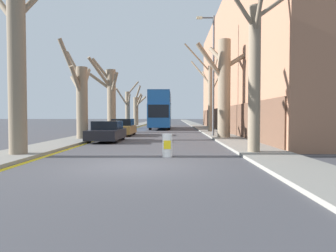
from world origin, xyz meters
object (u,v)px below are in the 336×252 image
at_px(street_tree_left_1, 81,97).
at_px(street_tree_right_1, 224,85).
at_px(street_tree_right_0, 255,70).
at_px(traffic_bollard, 167,145).
at_px(lamp_post, 212,71).
at_px(street_tree_left_0, 16,48).
at_px(street_tree_left_2, 110,96).
at_px(parked_car_0, 107,132).
at_px(street_tree_right_2, 209,93).
at_px(double_decker_bus, 161,109).
at_px(parked_car_1, 123,128).
at_px(street_tree_left_3, 128,108).
at_px(street_tree_left_4, 137,109).

height_order(street_tree_left_1, street_tree_right_1, street_tree_right_1).
relative_size(street_tree_right_0, traffic_bollard, 8.40).
height_order(street_tree_right_0, lamp_post, lamp_post).
height_order(street_tree_left_0, street_tree_left_2, street_tree_left_0).
bearing_deg(parked_car_0, street_tree_right_2, 53.78).
xyz_separation_m(street_tree_left_0, street_tree_right_0, (9.61, 0.73, -0.79)).
xyz_separation_m(street_tree_left_2, traffic_bollard, (6.03, -17.54, -3.14)).
height_order(street_tree_right_0, street_tree_right_2, street_tree_right_2).
relative_size(double_decker_bus, parked_car_1, 2.75).
bearing_deg(street_tree_left_3, parked_car_1, -82.73).
relative_size(street_tree_left_4, street_tree_right_1, 0.90).
xyz_separation_m(street_tree_left_1, street_tree_right_2, (9.77, 9.60, 0.98)).
xyz_separation_m(street_tree_left_1, parked_car_0, (2.00, -1.01, -2.31)).
bearing_deg(street_tree_right_2, street_tree_left_2, -178.11).
bearing_deg(double_decker_bus, street_tree_left_4, 112.65).
relative_size(street_tree_left_0, lamp_post, 1.00).
xyz_separation_m(street_tree_left_3, street_tree_right_2, (9.67, -9.99, 1.18)).
bearing_deg(street_tree_left_0, street_tree_left_2, 90.10).
bearing_deg(street_tree_left_2, double_decker_bus, 62.48).
distance_m(street_tree_right_0, traffic_bollard, 4.81).
relative_size(street_tree_left_2, lamp_post, 0.78).
height_order(street_tree_left_3, street_tree_right_2, street_tree_right_2).
bearing_deg(traffic_bollard, street_tree_right_0, 12.06).
distance_m(street_tree_left_3, street_tree_right_2, 13.95).
relative_size(street_tree_left_3, street_tree_right_0, 0.82).
bearing_deg(street_tree_right_2, street_tree_left_3, 134.06).
bearing_deg(double_decker_bus, street_tree_right_2, -58.63).
height_order(street_tree_right_0, parked_car_1, street_tree_right_0).
relative_size(street_tree_right_0, parked_car_0, 1.86).
distance_m(street_tree_left_3, street_tree_right_1, 20.86).
bearing_deg(parked_car_1, street_tree_right_1, -24.53).
distance_m(street_tree_left_4, street_tree_right_1, 29.25).
bearing_deg(street_tree_left_2, parked_car_0, -78.95).
bearing_deg(street_tree_left_1, street_tree_left_3, 89.70).
xyz_separation_m(street_tree_left_4, lamp_post, (9.07, -25.67, 2.30)).
relative_size(street_tree_left_1, traffic_bollard, 7.08).
bearing_deg(street_tree_left_0, street_tree_right_1, 43.73).
distance_m(double_decker_bus, parked_car_0, 19.38).
height_order(street_tree_left_4, double_decker_bus, street_tree_left_4).
distance_m(street_tree_right_0, street_tree_right_1, 8.66).
bearing_deg(parked_car_1, street_tree_left_3, 97.27).
xyz_separation_m(street_tree_left_1, double_decker_bus, (4.59, 18.10, -0.37)).
xyz_separation_m(street_tree_left_0, street_tree_left_2, (-0.03, 17.50, -0.74)).
xyz_separation_m(street_tree_right_2, double_decker_bus, (-5.18, 8.50, -1.35)).
xyz_separation_m(street_tree_right_1, parked_car_1, (-7.83, 3.57, -3.14)).
xyz_separation_m(street_tree_left_0, street_tree_left_3, (0.08, 27.81, -1.60)).
bearing_deg(street_tree_right_0, street_tree_left_0, -175.63).
height_order(street_tree_left_0, parked_car_0, street_tree_left_0).
bearing_deg(street_tree_right_2, street_tree_right_1, -89.59).
bearing_deg(street_tree_right_0, double_decker_bus, 101.15).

